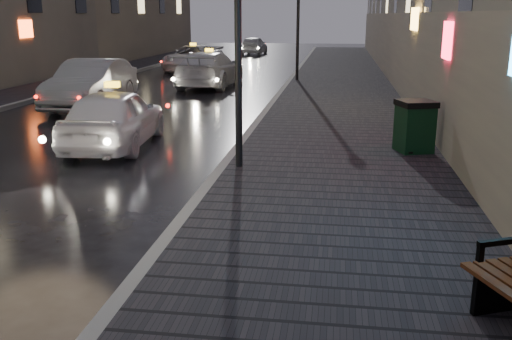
# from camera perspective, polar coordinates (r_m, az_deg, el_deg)

# --- Properties ---
(sidewalk) EXTENTS (4.60, 58.00, 0.15)m
(sidewalk) POSITION_cam_1_polar(r_m,az_deg,el_deg) (26.26, 8.46, 8.44)
(sidewalk) COLOR black
(sidewalk) RESTS_ON ground
(curb) EXTENTS (0.20, 58.00, 0.15)m
(curb) POSITION_cam_1_polar(r_m,az_deg,el_deg) (26.36, 3.18, 8.61)
(curb) COLOR slate
(curb) RESTS_ON ground
(sidewalk_far) EXTENTS (2.40, 58.00, 0.15)m
(sidewalk_far) POSITION_cam_1_polar(r_m,az_deg,el_deg) (29.08, -17.51, 8.56)
(sidewalk_far) COLOR black
(sidewalk_far) RESTS_ON ground
(curb_far) EXTENTS (0.20, 58.00, 0.15)m
(curb_far) POSITION_cam_1_polar(r_m,az_deg,el_deg) (28.55, -15.13, 8.62)
(curb_far) COLOR slate
(curb_far) RESTS_ON ground
(lamp_far) EXTENTS (0.36, 0.36, 5.28)m
(lamp_far) POSITION_cam_1_polar(r_m,az_deg,el_deg) (27.15, 4.25, 16.00)
(lamp_far) COLOR black
(lamp_far) RESTS_ON sidewalk
(trash_bin) EXTENTS (0.95, 0.95, 1.15)m
(trash_bin) POSITION_cam_1_polar(r_m,az_deg,el_deg) (13.27, 15.58, 4.29)
(trash_bin) COLOR black
(trash_bin) RESTS_ON sidewalk
(taxi_near) EXTENTS (2.06, 4.39, 1.45)m
(taxi_near) POSITION_cam_1_polar(r_m,az_deg,el_deg) (14.30, -13.98, 5.13)
(taxi_near) COLOR white
(taxi_near) RESTS_ON ground
(car_left_mid) EXTENTS (1.93, 5.03, 1.64)m
(car_left_mid) POSITION_cam_1_polar(r_m,az_deg,el_deg) (20.75, -16.14, 8.29)
(car_left_mid) COLOR gray
(car_left_mid) RESTS_ON ground
(taxi_mid) EXTENTS (2.40, 5.43, 1.55)m
(taxi_mid) POSITION_cam_1_polar(r_m,az_deg,el_deg) (25.81, -4.67, 10.00)
(taxi_mid) COLOR silver
(taxi_mid) RESTS_ON ground
(taxi_far) EXTENTS (2.92, 5.36, 1.43)m
(taxi_far) POSITION_cam_1_polar(r_m,az_deg,el_deg) (33.53, -6.27, 11.07)
(taxi_far) COLOR silver
(taxi_far) RESTS_ON ground
(car_far) EXTENTS (1.93, 4.28, 1.43)m
(car_far) POSITION_cam_1_polar(r_m,az_deg,el_deg) (47.17, -0.22, 12.37)
(car_far) COLOR #A6A7AE
(car_far) RESTS_ON ground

